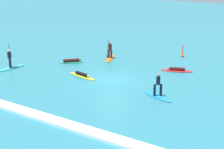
% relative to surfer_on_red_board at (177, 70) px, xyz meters
% --- Properties ---
extents(ground_plane, '(120.00, 120.00, 0.00)m').
position_rel_surfer_on_red_board_xyz_m(ground_plane, '(-3.69, -5.17, -0.12)').
color(ground_plane, teal).
rests_on(ground_plane, ground).
extents(surfer_on_red_board, '(2.99, 1.75, 0.37)m').
position_rel_surfer_on_red_board_xyz_m(surfer_on_red_board, '(0.00, 0.00, 0.00)').
color(surfer_on_red_board, red).
rests_on(surfer_on_red_board, ground_plane).
extents(surfer_on_green_board, '(2.15, 2.07, 0.41)m').
position_rel_surfer_on_red_board_xyz_m(surfer_on_green_board, '(-9.74, -2.91, 0.05)').
color(surfer_on_green_board, '#23B266').
rests_on(surfer_on_green_board, ground_plane).
extents(surfer_on_teal_board, '(1.08, 3.25, 2.37)m').
position_rel_surfer_on_red_board_xyz_m(surfer_on_teal_board, '(-13.44, -7.37, 0.33)').
color(surfer_on_teal_board, '#33C6CC').
rests_on(surfer_on_teal_board, ground_plane).
extents(surfer_on_blue_board, '(2.88, 1.69, 1.80)m').
position_rel_surfer_on_red_board_xyz_m(surfer_on_blue_board, '(1.07, -6.51, 0.32)').
color(surfer_on_blue_board, '#1E8CD1').
rests_on(surfer_on_blue_board, ground_plane).
extents(surfer_on_orange_board, '(1.66, 3.09, 2.02)m').
position_rel_surfer_on_red_board_xyz_m(surfer_on_orange_board, '(-7.37, 0.38, 0.36)').
color(surfer_on_orange_board, orange).
rests_on(surfer_on_orange_board, ground_plane).
extents(surfer_on_yellow_board, '(3.17, 1.19, 0.37)m').
position_rel_surfer_on_red_board_xyz_m(surfer_on_yellow_board, '(-6.36, -5.74, 0.01)').
color(surfer_on_yellow_board, yellow).
rests_on(surfer_on_yellow_board, ground_plane).
extents(marker_buoy, '(0.37, 0.37, 1.34)m').
position_rel_surfer_on_red_board_xyz_m(marker_buoy, '(-1.31, 4.94, 0.10)').
color(marker_buoy, '#E55119').
rests_on(marker_buoy, ground_plane).
extents(wave_crest, '(19.91, 0.90, 0.18)m').
position_rel_surfer_on_red_board_xyz_m(wave_crest, '(-3.69, -13.65, -0.03)').
color(wave_crest, white).
rests_on(wave_crest, ground_plane).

